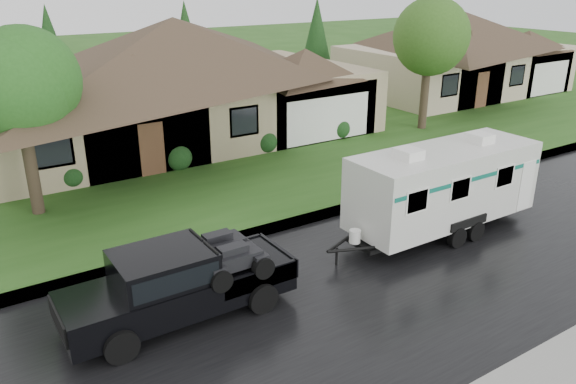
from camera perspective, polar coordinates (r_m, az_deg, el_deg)
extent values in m
plane|color=#29541A|center=(16.10, 2.19, -6.86)|extent=(140.00, 140.00, 0.00)
cube|color=black|center=(14.73, 6.73, -9.87)|extent=(140.00, 8.00, 0.01)
cube|color=gray|center=(17.76, -1.99, -3.78)|extent=(140.00, 0.50, 0.15)
cube|color=#29541A|center=(28.82, -15.28, 5.37)|extent=(140.00, 26.00, 0.15)
cube|color=tan|center=(28.18, -11.05, 8.69)|extent=(18.00, 10.00, 3.00)
pyramid|color=#3D2E21|center=(27.61, -11.66, 17.02)|extent=(19.44, 10.80, 2.60)
cube|color=tan|center=(28.13, 1.70, 8.74)|extent=(5.76, 4.00, 2.70)
cube|color=#BFAF8E|center=(40.37, 16.42, 11.94)|extent=(14.00, 9.00, 3.00)
pyramid|color=#3D2E21|center=(39.99, 17.00, 17.30)|extent=(15.12, 9.72, 2.30)
cube|color=#BFAF8E|center=(42.18, 22.83, 11.32)|extent=(4.48, 4.00, 2.70)
cylinder|color=#382B1E|center=(20.11, -24.50, 1.44)|extent=(0.40, 0.40, 2.55)
sphere|color=#2C6A22|center=(19.44, -25.75, 9.21)|extent=(3.52, 3.52, 3.52)
cylinder|color=#382B1E|center=(29.81, 13.63, 8.88)|extent=(0.42, 0.42, 2.71)
sphere|color=#3D6E23|center=(29.35, 14.14, 14.55)|extent=(3.75, 3.75, 3.75)
sphere|color=#143814|center=(22.34, -21.16, 1.69)|extent=(1.00, 1.00, 1.00)
sphere|color=#143814|center=(23.45, -11.18, 3.63)|extent=(1.00, 1.00, 1.00)
sphere|color=#143814|center=(25.22, -2.32, 5.26)|extent=(1.00, 1.00, 1.00)
sphere|color=#143814|center=(27.52, 5.26, 6.55)|extent=(1.00, 1.00, 1.00)
cube|color=black|center=(13.52, -10.92, -9.78)|extent=(5.38, 1.79, 0.77)
cube|color=black|center=(12.94, -19.20, -10.96)|extent=(1.43, 1.75, 0.31)
cube|color=black|center=(13.08, -12.59, -7.58)|extent=(2.15, 1.68, 0.81)
cube|color=black|center=(13.06, -12.60, -7.40)|extent=(1.97, 1.72, 0.49)
cube|color=black|center=(14.04, -4.52, -7.34)|extent=(1.97, 1.70, 0.05)
cylinder|color=black|center=(12.57, -16.61, -14.75)|extent=(0.75, 0.29, 0.75)
cylinder|color=black|center=(14.01, -18.79, -10.97)|extent=(0.75, 0.29, 0.75)
cylinder|color=black|center=(13.63, -2.65, -10.69)|extent=(0.75, 0.29, 0.75)
cylinder|color=black|center=(14.97, -6.09, -7.66)|extent=(0.75, 0.29, 0.75)
cube|color=silver|center=(17.83, 15.53, 0.80)|extent=(6.27, 2.15, 2.20)
cube|color=black|center=(18.28, 15.15, -2.82)|extent=(6.63, 1.08, 0.13)
cube|color=#0E6252|center=(17.67, 15.68, 2.27)|extent=(6.15, 2.17, 0.13)
cube|color=white|center=(16.31, 12.13, 3.82)|extent=(0.63, 0.72, 0.29)
cube|color=white|center=(18.53, 18.89, 5.23)|extent=(0.63, 0.72, 0.29)
cylinder|color=black|center=(17.40, 16.79, -4.42)|extent=(0.63, 0.22, 0.63)
cylinder|color=black|center=(18.68, 11.93, -2.15)|extent=(0.63, 0.22, 0.63)
cylinder|color=black|center=(17.98, 18.48, -3.77)|extent=(0.63, 0.22, 0.63)
cylinder|color=black|center=(19.22, 13.65, -1.61)|extent=(0.63, 0.22, 0.63)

